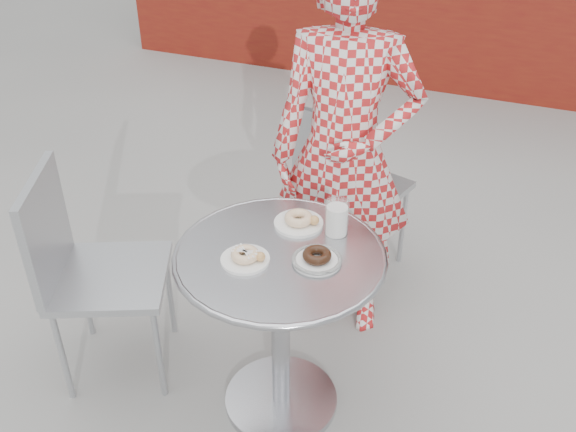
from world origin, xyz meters
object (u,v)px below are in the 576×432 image
at_px(bistro_table, 280,294).
at_px(plate_checker, 317,258).
at_px(chair_left, 114,312).
at_px(chair_far, 351,221).
at_px(plate_near, 246,257).
at_px(seated_person, 344,155).
at_px(plate_far, 299,221).
at_px(milk_cup, 337,219).

height_order(bistro_table, plate_checker, plate_checker).
bearing_deg(plate_checker, chair_left, -176.15).
distance_m(chair_far, plate_near, 1.17).
height_order(bistro_table, plate_near, plate_near).
distance_m(seated_person, plate_far, 0.43).
relative_size(bistro_table, seated_person, 0.45).
bearing_deg(chair_left, plate_far, -95.88).
relative_size(seated_person, milk_cup, 12.56).
bearing_deg(seated_person, bistro_table, -103.46).
distance_m(seated_person, milk_cup, 0.44).
bearing_deg(seated_person, chair_left, -149.16).
bearing_deg(plate_checker, seated_person, 99.68).
bearing_deg(chair_left, plate_near, -117.15).
distance_m(chair_far, plate_checker, 1.10).
xyz_separation_m(plate_checker, milk_cup, (0.01, 0.19, 0.05)).
xyz_separation_m(chair_left, plate_far, (0.73, 0.25, 0.49)).
relative_size(bistro_table, chair_far, 0.82).
height_order(chair_far, chair_left, chair_left).
relative_size(chair_left, milk_cup, 6.90).
bearing_deg(bistro_table, plate_checker, 0.84).
bearing_deg(bistro_table, plate_far, 90.43).
bearing_deg(seated_person, plate_checker, -90.92).
bearing_deg(plate_checker, milk_cup, 88.09).
xyz_separation_m(seated_person, plate_far, (-0.03, -0.42, -0.07)).
height_order(plate_far, plate_checker, plate_far).
distance_m(chair_far, milk_cup, 0.97).
height_order(seated_person, milk_cup, seated_person).
bearing_deg(bistro_table, seated_person, 87.14).
xyz_separation_m(chair_far, plate_checker, (0.16, -0.98, 0.49)).
bearing_deg(milk_cup, bistro_table, -126.80).
xyz_separation_m(chair_far, plate_far, (0.02, -0.79, 0.49)).
xyz_separation_m(bistro_table, seated_person, (0.03, 0.61, 0.27)).
bearing_deg(plate_far, plate_checker, -53.92).
bearing_deg(chair_left, seated_person, -73.09).
bearing_deg(plate_near, plate_checker, 21.27).
distance_m(bistro_table, plate_near, 0.24).
distance_m(plate_near, milk_cup, 0.36).
relative_size(chair_far, plate_far, 5.06).
bearing_deg(plate_far, chair_left, -161.35).
relative_size(bistro_table, plate_far, 4.16).
height_order(seated_person, plate_near, seated_person).
bearing_deg(chair_left, bistro_table, -110.13).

